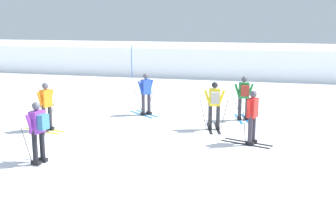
{
  "coord_description": "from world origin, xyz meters",
  "views": [
    {
      "loc": [
        4.22,
        -10.06,
        3.84
      ],
      "look_at": [
        0.69,
        4.18,
        0.9
      ],
      "focal_mm": 43.57,
      "sensor_mm": 36.0,
      "label": 1
    }
  ],
  "objects_px": {
    "skier_green": "(244,96)",
    "skier_purple": "(38,130)",
    "skier_orange": "(46,105)",
    "skier_blue": "(146,93)",
    "skier_yellow": "(214,103)",
    "skier_red": "(252,116)",
    "trail_marker_pole": "(132,67)"
  },
  "relations": [
    {
      "from": "skier_red",
      "to": "trail_marker_pole",
      "type": "relative_size",
      "value": 0.7
    },
    {
      "from": "skier_orange",
      "to": "skier_red",
      "type": "distance_m",
      "value": 7.01
    },
    {
      "from": "skier_blue",
      "to": "skier_red",
      "type": "bearing_deg",
      "value": -34.9
    },
    {
      "from": "skier_yellow",
      "to": "skier_green",
      "type": "bearing_deg",
      "value": 61.23
    },
    {
      "from": "skier_orange",
      "to": "trail_marker_pole",
      "type": "relative_size",
      "value": 0.7
    },
    {
      "from": "skier_blue",
      "to": "skier_purple",
      "type": "xyz_separation_m",
      "value": [
        -1.1,
        -6.21,
        0.04
      ]
    },
    {
      "from": "skier_red",
      "to": "skier_orange",
      "type": "bearing_deg",
      "value": -178.94
    },
    {
      "from": "skier_red",
      "to": "skier_green",
      "type": "bearing_deg",
      "value": 98.16
    },
    {
      "from": "skier_orange",
      "to": "skier_blue",
      "type": "xyz_separation_m",
      "value": [
        2.65,
        3.17,
        0.0
      ]
    },
    {
      "from": "skier_orange",
      "to": "skier_red",
      "type": "bearing_deg",
      "value": 1.06
    },
    {
      "from": "skier_orange",
      "to": "skier_yellow",
      "type": "distance_m",
      "value": 5.86
    },
    {
      "from": "skier_orange",
      "to": "skier_yellow",
      "type": "xyz_separation_m",
      "value": [
        5.65,
        1.57,
        0.04
      ]
    },
    {
      "from": "skier_green",
      "to": "skier_red",
      "type": "xyz_separation_m",
      "value": [
        0.44,
        -3.1,
        -0.04
      ]
    },
    {
      "from": "skier_yellow",
      "to": "skier_orange",
      "type": "bearing_deg",
      "value": -164.5
    },
    {
      "from": "skier_purple",
      "to": "skier_red",
      "type": "xyz_separation_m",
      "value": [
        5.46,
        3.17,
        -0.04
      ]
    },
    {
      "from": "skier_purple",
      "to": "trail_marker_pole",
      "type": "xyz_separation_m",
      "value": [
        -1.64,
        12.48,
        0.27
      ]
    },
    {
      "from": "skier_yellow",
      "to": "skier_green",
      "type": "relative_size",
      "value": 1.0
    },
    {
      "from": "skier_blue",
      "to": "skier_green",
      "type": "distance_m",
      "value": 3.92
    },
    {
      "from": "skier_yellow",
      "to": "trail_marker_pole",
      "type": "relative_size",
      "value": 0.7
    },
    {
      "from": "skier_blue",
      "to": "skier_orange",
      "type": "bearing_deg",
      "value": -129.87
    },
    {
      "from": "skier_orange",
      "to": "skier_blue",
      "type": "bearing_deg",
      "value": 50.13
    },
    {
      "from": "skier_purple",
      "to": "skier_green",
      "type": "bearing_deg",
      "value": 51.34
    },
    {
      "from": "skier_orange",
      "to": "trail_marker_pole",
      "type": "distance_m",
      "value": 9.44
    },
    {
      "from": "trail_marker_pole",
      "to": "skier_blue",
      "type": "bearing_deg",
      "value": -66.36
    },
    {
      "from": "skier_yellow",
      "to": "trail_marker_pole",
      "type": "height_order",
      "value": "trail_marker_pole"
    },
    {
      "from": "skier_yellow",
      "to": "skier_red",
      "type": "xyz_separation_m",
      "value": [
        1.36,
        -1.44,
        -0.04
      ]
    },
    {
      "from": "skier_orange",
      "to": "skier_purple",
      "type": "relative_size",
      "value": 1.0
    },
    {
      "from": "trail_marker_pole",
      "to": "skier_green",
      "type": "bearing_deg",
      "value": -42.99
    },
    {
      "from": "skier_orange",
      "to": "skier_purple",
      "type": "distance_m",
      "value": 3.41
    },
    {
      "from": "skier_orange",
      "to": "trail_marker_pole",
      "type": "height_order",
      "value": "trail_marker_pole"
    },
    {
      "from": "skier_yellow",
      "to": "skier_red",
      "type": "relative_size",
      "value": 1.0
    },
    {
      "from": "skier_green",
      "to": "skier_purple",
      "type": "bearing_deg",
      "value": -128.66
    }
  ]
}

